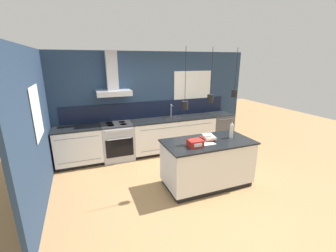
# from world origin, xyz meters

# --- Properties ---
(ground_plane) EXTENTS (16.00, 16.00, 0.00)m
(ground_plane) POSITION_xyz_m (0.00, 0.00, 0.00)
(ground_plane) COLOR #A87F51
(ground_plane) RESTS_ON ground
(wall_back) EXTENTS (5.60, 2.31, 2.60)m
(wall_back) POSITION_xyz_m (-0.06, 2.00, 1.36)
(wall_back) COLOR navy
(wall_back) RESTS_ON ground_plane
(wall_left) EXTENTS (0.08, 3.80, 2.60)m
(wall_left) POSITION_xyz_m (-2.43, 0.70, 1.30)
(wall_left) COLOR navy
(wall_left) RESTS_ON ground_plane
(counter_run_left) EXTENTS (1.06, 0.64, 0.91)m
(counter_run_left) POSITION_xyz_m (-1.84, 1.69, 0.46)
(counter_run_left) COLOR black
(counter_run_left) RESTS_ON ground_plane
(counter_run_sink) EXTENTS (2.27, 0.64, 1.26)m
(counter_run_sink) POSITION_xyz_m (0.55, 1.69, 0.46)
(counter_run_sink) COLOR black
(counter_run_sink) RESTS_ON ground_plane
(oven_range) EXTENTS (0.74, 0.66, 0.91)m
(oven_range) POSITION_xyz_m (-0.95, 1.69, 0.46)
(oven_range) COLOR #B5B5BA
(oven_range) RESTS_ON ground_plane
(dishwasher) EXTENTS (0.62, 0.65, 0.91)m
(dishwasher) POSITION_xyz_m (1.99, 1.69, 0.46)
(dishwasher) COLOR #4C4C51
(dishwasher) RESTS_ON ground_plane
(kitchen_island) EXTENTS (1.71, 0.89, 0.91)m
(kitchen_island) POSITION_xyz_m (0.48, -0.17, 0.46)
(kitchen_island) COLOR black
(kitchen_island) RESTS_ON ground_plane
(bottle_on_island) EXTENTS (0.07, 0.07, 0.34)m
(bottle_on_island) POSITION_xyz_m (1.01, -0.17, 1.05)
(bottle_on_island) COLOR silver
(bottle_on_island) RESTS_ON kitchen_island
(book_stack) EXTENTS (0.26, 0.35, 0.08)m
(book_stack) POSITION_xyz_m (0.52, -0.10, 0.95)
(book_stack) COLOR #B2332D
(book_stack) RESTS_ON kitchen_island
(red_supply_box) EXTENTS (0.25, 0.22, 0.12)m
(red_supply_box) POSITION_xyz_m (0.12, -0.33, 0.97)
(red_supply_box) COLOR red
(red_supply_box) RESTS_ON kitchen_island
(paper_pile) EXTENTS (0.38, 0.25, 0.01)m
(paper_pile) POSITION_xyz_m (0.35, -0.25, 0.91)
(paper_pile) COLOR silver
(paper_pile) RESTS_ON kitchen_island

